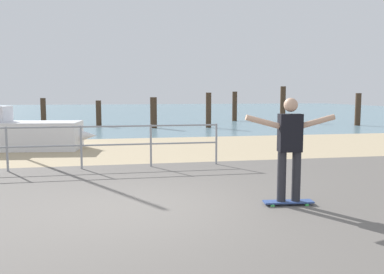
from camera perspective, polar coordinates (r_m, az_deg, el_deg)
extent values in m
cube|color=#605B56|center=(5.62, -5.68, -12.66)|extent=(24.00, 10.00, 0.04)
cube|color=tan|center=(13.43, -8.85, -1.68)|extent=(24.00, 6.00, 0.04)
cube|color=slate|center=(41.35, -10.32, 3.53)|extent=(72.00, 50.00, 0.04)
cylinder|color=gray|center=(10.27, -24.35, -1.60)|extent=(0.05, 0.05, 1.05)
cylinder|color=gray|center=(10.01, -15.16, -1.45)|extent=(0.05, 0.05, 1.05)
cylinder|color=gray|center=(10.03, -5.74, -1.25)|extent=(0.05, 0.05, 1.05)
cylinder|color=gray|center=(10.31, 3.40, -1.03)|extent=(0.05, 0.05, 1.05)
cylinder|color=gray|center=(10.22, -24.47, 1.15)|extent=(9.87, 0.04, 0.04)
cylinder|color=gray|center=(10.26, -24.36, -1.31)|extent=(9.87, 0.04, 0.04)
cube|color=silver|center=(14.24, -24.11, 0.12)|extent=(4.54, 1.93, 0.90)
cone|color=silver|center=(13.63, -15.40, 0.19)|extent=(1.19, 0.89, 0.77)
cube|color=#334C8C|center=(6.84, 13.25, -8.75)|extent=(0.82, 0.28, 0.02)
cylinder|color=#3FBF59|center=(6.69, 11.16, -9.40)|extent=(0.06, 0.04, 0.06)
cylinder|color=#3FBF59|center=(6.84, 10.78, -9.05)|extent=(0.06, 0.04, 0.06)
cylinder|color=#3FBF59|center=(6.87, 15.70, -9.11)|extent=(0.06, 0.04, 0.06)
cylinder|color=#3FBF59|center=(7.01, 15.23, -8.78)|extent=(0.06, 0.04, 0.06)
cylinder|color=#26262B|center=(6.71, 12.36, -5.41)|extent=(0.14, 0.14, 0.80)
cylinder|color=#26262B|center=(6.78, 14.30, -5.32)|extent=(0.14, 0.14, 0.80)
cube|color=black|center=(6.64, 13.49, 0.56)|extent=(0.38, 0.23, 0.60)
sphere|color=tan|center=(6.62, 13.58, 4.36)|extent=(0.22, 0.22, 0.22)
cylinder|color=tan|center=(6.50, 9.80, 2.11)|extent=(0.56, 0.14, 0.23)
cylinder|color=tan|center=(6.78, 17.09, 2.09)|extent=(0.56, 0.14, 0.23)
cylinder|color=#422D1E|center=(22.93, -19.98, 3.18)|extent=(0.27, 0.27, 1.55)
cylinder|color=#422D1E|center=(23.02, -12.86, 3.23)|extent=(0.29, 0.29, 1.41)
cylinder|color=#422D1E|center=(21.20, -5.37, 3.38)|extent=(0.35, 0.35, 1.60)
cylinder|color=#422D1E|center=(21.30, 2.31, 3.73)|extent=(0.28, 0.28, 1.84)
cylinder|color=#422D1E|center=(26.53, 5.95, 4.25)|extent=(0.31, 0.31, 1.90)
cylinder|color=#422D1E|center=(26.47, 12.53, 4.48)|extent=(0.34, 0.34, 2.22)
cylinder|color=#422D1E|center=(24.53, 22.09, 3.57)|extent=(0.31, 0.31, 1.81)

